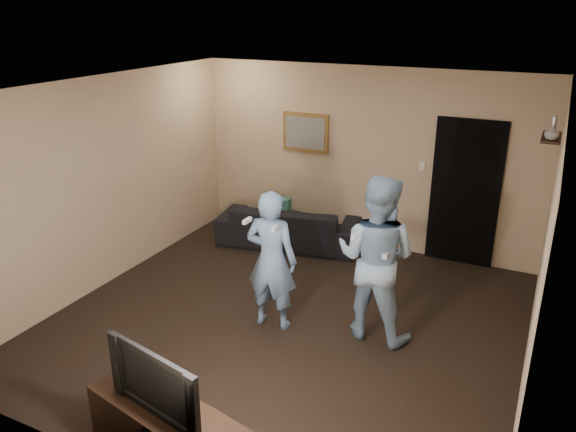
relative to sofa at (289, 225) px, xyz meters
The scene contains 18 objects.
ground 2.20m from the sofa, 64.68° to the right, with size 5.00×5.00×0.00m, color black.
ceiling 3.17m from the sofa, 64.68° to the right, with size 5.00×5.00×0.04m, color silver.
wall_back 1.47m from the sofa, 29.71° to the left, with size 5.00×0.04×2.60m, color tan.
wall_front 4.67m from the sofa, 78.23° to the right, with size 5.00×0.04×2.60m, color tan.
wall_left 2.71m from the sofa, 128.55° to the right, with size 0.04×5.00×2.60m, color tan.
wall_right 4.08m from the sofa, 29.84° to the right, with size 0.04×5.00×2.60m, color tan.
sofa is the anchor object (origin of this frame).
throw_pillow 0.28m from the sofa, behind, with size 0.46×0.15×0.46m, color #1C554B.
painting_frame 1.39m from the sofa, 86.46° to the left, with size 0.72×0.05×0.57m, color olive.
painting_canvas 1.39m from the sofa, 86.26° to the left, with size 0.62×0.01×0.47m, color slate.
doorway 2.53m from the sofa, 11.89° to the left, with size 0.90×0.06×2.00m, color black.
light_switch 2.10m from the sofa, 15.87° to the left, with size 0.08×0.02×0.12m, color silver.
wall_shelf 3.73m from the sofa, ahead, with size 0.20×0.60×0.03m, color black.
shelf_vase 3.79m from the sofa, ahead, with size 0.15×0.15×0.16m, color #A5A5A9.
shelf_figurine 3.78m from the sofa, ahead, with size 0.06×0.06×0.18m, color silver.
television 4.39m from the sofa, 76.38° to the right, with size 0.95×0.12×0.55m, color black.
wii_player_left 2.31m from the sofa, 68.78° to the right, with size 0.60×0.50×1.58m.
wii_player_right 2.66m from the sofa, 43.58° to the right, with size 0.91×0.73×1.80m.
Camera 1 is at (2.45, -4.98, 3.38)m, focal length 35.00 mm.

